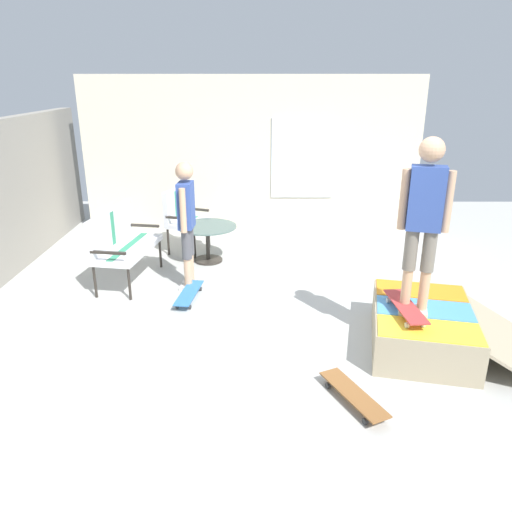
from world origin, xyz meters
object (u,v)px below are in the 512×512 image
at_px(skateboard_on_ramp, 405,307).
at_px(person_watching, 187,217).
at_px(skateboard_by_bench, 189,293).
at_px(patio_chair_near_house, 182,215).
at_px(patio_table, 208,236).
at_px(person_skater, 424,214).
at_px(skateboard_spare, 353,394).
at_px(skate_ramp, 425,327).
at_px(patio_bench, 120,239).

bearing_deg(skateboard_on_ramp, person_watching, 55.24).
xyz_separation_m(person_watching, skateboard_by_bench, (-0.38, -0.04, -0.92)).
bearing_deg(patio_chair_near_house, patio_table, -137.26).
xyz_separation_m(patio_table, person_skater, (-2.67, -2.36, 1.08)).
xyz_separation_m(patio_chair_near_house, skateboard_on_ramp, (-3.21, -2.73, -0.08)).
bearing_deg(patio_chair_near_house, skateboard_by_bench, -169.67).
distance_m(patio_chair_near_house, person_skater, 4.33).
bearing_deg(skateboard_spare, patio_table, 24.51).
bearing_deg(skateboard_by_bench, skate_ramp, -113.50).
height_order(skate_ramp, patio_table, patio_table).
relative_size(patio_table, skateboard_by_bench, 1.10).
bearing_deg(skateboard_on_ramp, skateboard_spare, 142.47).
height_order(patio_bench, skateboard_by_bench, patio_bench).
xyz_separation_m(patio_chair_near_house, patio_table, (-0.50, -0.46, -0.21)).
height_order(patio_bench, patio_chair_near_house, same).
distance_m(patio_table, person_watching, 1.20).
distance_m(patio_chair_near_house, skateboard_by_bench, 2.01).
bearing_deg(person_skater, skateboard_by_bench, 63.14).
distance_m(patio_chair_near_house, patio_table, 0.71).
height_order(person_watching, person_skater, person_skater).
bearing_deg(skateboard_on_ramp, skateboard_by_bench, 61.41).
bearing_deg(skate_ramp, patio_chair_near_house, 44.46).
relative_size(skate_ramp, person_skater, 1.05).
relative_size(patio_table, person_watching, 0.53).
relative_size(skate_ramp, patio_bench, 1.40).
distance_m(patio_bench, person_skater, 4.05).
bearing_deg(skate_ramp, person_skater, 116.77).
height_order(patio_table, skateboard_by_bench, patio_table).
bearing_deg(skateboard_by_bench, patio_bench, 58.59).
bearing_deg(skateboard_on_ramp, patio_bench, 60.55).
bearing_deg(skate_ramp, patio_table, 44.78).
bearing_deg(skateboard_on_ramp, patio_table, 39.94).
relative_size(patio_chair_near_house, skateboard_spare, 1.26).
bearing_deg(patio_chair_near_house, skate_ramp, -135.54).
distance_m(skateboard_spare, skateboard_on_ramp, 1.15).
bearing_deg(person_skater, patio_bench, 61.78).
xyz_separation_m(patio_table, skateboard_on_ramp, (-2.71, -2.27, 0.13)).
distance_m(patio_bench, person_watching, 1.07).
height_order(patio_bench, skateboard_spare, patio_bench).
bearing_deg(patio_chair_near_house, person_watching, -168.64).
bearing_deg(skate_ramp, patio_bench, 64.21).
bearing_deg(patio_table, person_skater, -138.46).
xyz_separation_m(skateboard_spare, skateboard_on_ramp, (0.84, -0.65, 0.45)).
distance_m(person_watching, skateboard_by_bench, 0.99).
bearing_deg(patio_bench, skateboard_by_bench, -121.41).
relative_size(patio_bench, patio_chair_near_house, 1.29).
bearing_deg(skateboard_by_bench, skateboard_spare, -141.03).
relative_size(patio_chair_near_house, person_skater, 0.58).
relative_size(person_skater, skateboard_on_ramp, 2.17).
bearing_deg(skate_ramp, skateboard_by_bench, 66.50).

